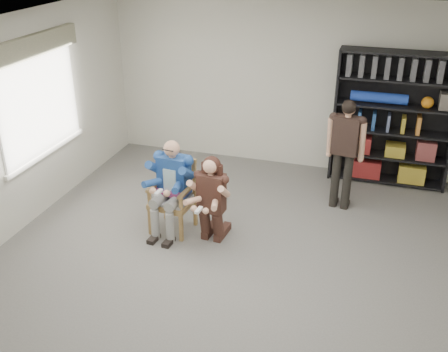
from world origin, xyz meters
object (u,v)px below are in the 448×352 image
(seated_man, at_px, (172,187))
(bookshelf, at_px, (393,120))
(armchair, at_px, (172,197))
(standing_man, at_px, (344,156))
(kneeling_woman, at_px, (211,201))

(seated_man, xyz_separation_m, bookshelf, (2.71, 2.41, 0.40))
(armchair, height_order, seated_man, seated_man)
(armchair, bearing_deg, seated_man, 0.00)
(seated_man, xyz_separation_m, standing_man, (2.09, 1.31, 0.17))
(kneeling_woman, bearing_deg, standing_man, 48.54)
(standing_man, bearing_deg, kneeling_woman, -128.27)
(standing_man, bearing_deg, armchair, -139.64)
(seated_man, distance_m, bookshelf, 3.65)
(kneeling_woman, relative_size, bookshelf, 0.57)
(armchair, relative_size, bookshelf, 0.48)
(kneeling_woman, height_order, standing_man, standing_man)
(kneeling_woman, bearing_deg, bookshelf, 54.99)
(seated_man, height_order, kneeling_woman, seated_man)
(kneeling_woman, bearing_deg, seated_man, 173.32)
(kneeling_woman, relative_size, standing_man, 0.72)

